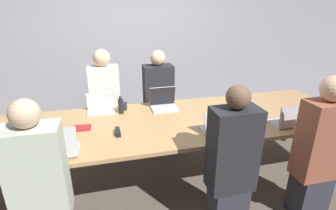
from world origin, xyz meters
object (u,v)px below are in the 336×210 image
at_px(person_near_right, 318,153).
at_px(laptop_near_midright, 217,126).
at_px(laptop_far_midleft, 101,106).
at_px(stapler, 118,132).
at_px(laptop_near_left, 59,148).
at_px(cup_far_midleft, 123,106).
at_px(laptop_far_center, 163,102).
at_px(bottle_near_midright, 231,114).
at_px(person_near_left, 41,190).
at_px(bottle_far_midleft, 121,106).
at_px(cup_near_left, 26,153).
at_px(laptop_near_right, 291,120).
at_px(person_near_midright, 231,165).
at_px(person_far_midleft, 106,102).
at_px(person_far_center, 159,102).

bearing_deg(person_near_right, laptop_near_midright, -33.17).
height_order(laptop_far_midleft, stapler, laptop_far_midleft).
bearing_deg(laptop_near_left, laptop_far_midleft, -111.15).
xyz_separation_m(cup_far_midleft, laptop_far_center, (0.49, -0.06, 0.03)).
bearing_deg(bottle_near_midright, laptop_near_left, -172.27).
distance_m(person_near_left, bottle_far_midleft, 1.36).
xyz_separation_m(laptop_near_midright, cup_near_left, (-1.77, -0.06, -0.02)).
bearing_deg(person_near_left, cup_far_midleft, -120.04).
height_order(laptop_near_midright, cup_near_left, laptop_near_midright).
distance_m(laptop_near_right, person_near_right, 0.47).
distance_m(cup_near_left, bottle_far_midleft, 1.16).
height_order(person_near_midright, stapler, person_near_midright).
distance_m(laptop_near_left, cup_near_left, 0.27).
distance_m(person_near_midright, person_near_left, 1.53).
bearing_deg(laptop_far_center, bottle_near_midright, -45.36).
height_order(person_far_midleft, laptop_near_right, person_far_midleft).
bearing_deg(bottle_far_midleft, laptop_near_midright, -38.55).
bearing_deg(person_far_midleft, laptop_far_center, -36.60).
relative_size(person_near_left, cup_far_midleft, 15.53).
height_order(laptop_near_left, cup_far_midleft, laptop_near_left).
bearing_deg(person_near_right, laptop_near_left, -10.68).
height_order(bottle_near_midright, person_far_midleft, person_far_midleft).
bearing_deg(bottle_far_midleft, person_near_right, -36.15).
bearing_deg(laptop_far_midleft, person_near_left, -109.88).
height_order(cup_near_left, person_near_right, person_near_right).
relative_size(cup_near_left, person_far_center, 0.07).
distance_m(person_near_midright, person_far_midleft, 2.03).
bearing_deg(person_near_left, laptop_near_right, -171.37).
bearing_deg(laptop_far_midleft, bottle_far_midleft, -28.32).
distance_m(bottle_near_midright, laptop_far_midleft, 1.54).
relative_size(bottle_near_midright, person_far_center, 0.19).
relative_size(laptop_near_left, person_near_right, 0.23).
bearing_deg(person_near_left, bottle_far_midleft, -120.95).
relative_size(cup_near_left, laptop_near_right, 0.28).
bearing_deg(person_near_midright, laptop_near_midright, -98.54).
xyz_separation_m(cup_near_left, bottle_far_midleft, (0.85, 0.79, 0.04)).
bearing_deg(person_far_midleft, stapler, -85.04).
height_order(person_near_left, laptop_far_midleft, person_near_left).
relative_size(person_near_right, stapler, 9.41).
distance_m(person_near_midright, bottle_far_midleft, 1.47).
height_order(person_far_center, laptop_near_right, person_far_center).
bearing_deg(bottle_near_midright, laptop_near_midright, -146.07).
bearing_deg(person_far_center, bottle_near_midright, -59.86).
height_order(laptop_far_midleft, bottle_far_midleft, laptop_far_midleft).
xyz_separation_m(laptop_near_midright, person_near_midright, (-0.07, -0.47, -0.14)).
height_order(cup_near_left, person_far_midleft, person_far_midleft).
bearing_deg(cup_near_left, bottle_near_midright, 6.20).
height_order(bottle_far_midleft, laptop_near_right, laptop_near_right).
bearing_deg(person_near_midright, person_far_center, -79.97).
xyz_separation_m(laptop_near_midright, laptop_near_right, (0.82, -0.06, 0.00)).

